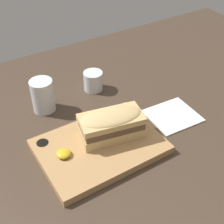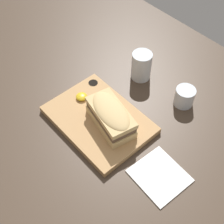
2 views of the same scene
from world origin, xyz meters
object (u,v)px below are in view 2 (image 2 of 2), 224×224
Objects in this scene: serving_board at (99,119)px; water_glass at (141,67)px; wine_glass at (184,97)px; napkin at (160,176)px; sandwich at (111,116)px.

serving_board is 3.11× the size of water_glass.
wine_glass is at bearing 5.22° from water_glass.
serving_board is 25.38cm from napkin.
wine_glass is (12.49, 25.38, 1.92)cm from serving_board.
serving_board is 28.35cm from wine_glass.
serving_board is 24.58cm from water_glass.
water_glass is at bearing -174.78° from wine_glass.
serving_board is at bearing -179.24° from napkin.
sandwich is 2.82× the size of wine_glass.
sandwich is 1.77× the size of water_glass.
sandwich is at bearing -108.53° from wine_glass.
napkin is (30.84, -23.40, -4.17)cm from water_glass.
water_glass is 18.09cm from wine_glass.
sandwich is 1.21× the size of napkin.
sandwich is (4.36, 1.14, 5.08)cm from serving_board.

